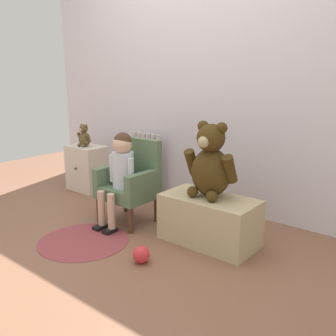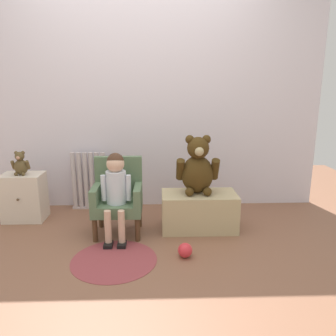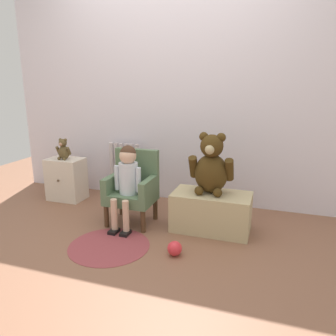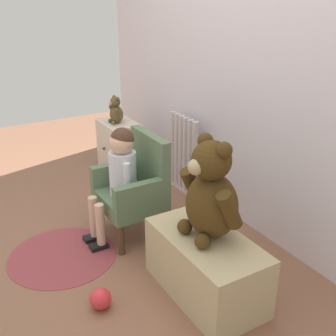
# 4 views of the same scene
# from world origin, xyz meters

# --- Properties ---
(ground_plane) EXTENTS (6.00, 6.00, 0.00)m
(ground_plane) POSITION_xyz_m (0.00, 0.00, 0.00)
(ground_plane) COLOR brown
(back_wall) EXTENTS (3.80, 0.05, 2.40)m
(back_wall) POSITION_xyz_m (0.00, 1.20, 1.20)
(back_wall) COLOR silver
(back_wall) RESTS_ON ground_plane
(radiator) EXTENTS (0.37, 0.05, 0.61)m
(radiator) POSITION_xyz_m (-0.54, 1.08, 0.30)
(radiator) COLOR beige
(radiator) RESTS_ON ground_plane
(small_dresser) EXTENTS (0.38, 0.29, 0.46)m
(small_dresser) POSITION_xyz_m (-1.11, 0.79, 0.23)
(small_dresser) COLOR beige
(small_dresser) RESTS_ON ground_plane
(child_armchair) EXTENTS (0.42, 0.36, 0.67)m
(child_armchair) POSITION_xyz_m (-0.16, 0.48, 0.33)
(child_armchair) COLOR #556F4E
(child_armchair) RESTS_ON ground_plane
(child_figure) EXTENTS (0.25, 0.35, 0.74)m
(child_figure) POSITION_xyz_m (-0.16, 0.37, 0.48)
(child_figure) COLOR silver
(child_figure) RESTS_ON ground_plane
(low_bench) EXTENTS (0.67, 0.36, 0.34)m
(low_bench) POSITION_xyz_m (0.56, 0.52, 0.17)
(low_bench) COLOR tan
(low_bench) RESTS_ON ground_plane
(large_teddy_bear) EXTENTS (0.38, 0.27, 0.52)m
(large_teddy_bear) POSITION_xyz_m (0.54, 0.55, 0.57)
(large_teddy_bear) COLOR #412D11
(large_teddy_bear) RESTS_ON low_bench
(small_teddy_bear) EXTENTS (0.17, 0.12, 0.23)m
(small_teddy_bear) POSITION_xyz_m (-1.10, 0.77, 0.56)
(small_teddy_bear) COLOR brown
(small_teddy_bear) RESTS_ON small_dresser
(floor_rug) EXTENTS (0.65, 0.65, 0.01)m
(floor_rug) POSITION_xyz_m (-0.14, -0.03, 0.00)
(floor_rug) COLOR brown
(floor_rug) RESTS_ON ground_plane
(toy_ball) EXTENTS (0.11, 0.11, 0.11)m
(toy_ball) POSITION_xyz_m (0.39, 0.00, 0.06)
(toy_ball) COLOR red
(toy_ball) RESTS_ON ground_plane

